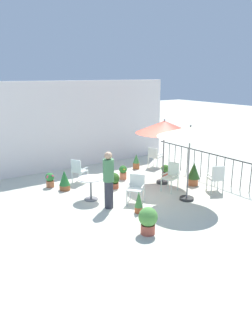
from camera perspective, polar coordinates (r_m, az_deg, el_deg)
name	(u,v)px	position (r m, az deg, el deg)	size (l,w,h in m)	color
ground_plane	(135,195)	(10.72, 1.58, -4.72)	(60.00, 60.00, 0.00)	beige
villa_facade	(75,125)	(13.85, -8.80, 7.42)	(8.82, 0.30, 3.54)	white
terrace_railing	(205,161)	(12.58, 13.54, 1.23)	(0.03, 5.06, 1.01)	black
patio_umbrella_0	(164,127)	(11.47, 6.66, 7.01)	(2.00, 2.00, 2.31)	#2D2D2D
patio_umbrella_1	(190,133)	(9.94, 11.08, 6.05)	(1.97, 1.97, 2.36)	#2D2D2D
cafe_table_0	(91,184)	(10.24, -6.14, -2.86)	(0.78, 0.78, 0.71)	silver
patio_chair_0	(216,177)	(11.28, 15.42, -1.49)	(0.59, 0.60, 0.91)	silver
patio_chair_1	(136,187)	(9.97, 1.78, -3.23)	(0.65, 0.65, 0.87)	white
patio_chair_2	(78,169)	(11.89, -8.28, -0.24)	(0.57, 0.59, 0.88)	silver
patio_chair_3	(155,156)	(13.77, 4.98, 2.14)	(0.61, 0.60, 0.86)	white
patio_chair_4	(171,175)	(11.09, 7.86, -1.21)	(0.56, 0.53, 0.95)	white
potted_plant_0	(136,162)	(13.59, 1.78, 1.12)	(0.27, 0.27, 0.62)	#AE5D32
potted_plant_1	(114,180)	(11.28, -2.09, -2.14)	(0.38, 0.38, 0.54)	#A94D34
potted_plant_2	(165,171)	(12.39, 6.79, -0.49)	(0.29, 0.30, 0.53)	#BD523F
potted_plant_3	(64,180)	(11.27, -10.62, -2.13)	(0.37, 0.37, 0.68)	brown
potted_plant_4	(123,172)	(12.23, -0.53, -0.68)	(0.29, 0.30, 0.53)	#C96B4A
potted_plant_5	(194,173)	(11.77, 11.67, -0.83)	(0.44, 0.44, 0.83)	#B56138
potted_plant_6	(139,202)	(9.31, 2.22, -5.93)	(0.24, 0.24, 0.64)	#AB522C
potted_plant_7	(50,179)	(11.69, -13.06, -1.95)	(0.30, 0.30, 0.51)	#B46540
potted_plant_8	(148,220)	(8.12, 3.84, -8.92)	(0.48, 0.48, 0.69)	#B45341
standing_person	(109,179)	(9.47, -3.04, -1.99)	(0.33, 0.33, 1.69)	#33333D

